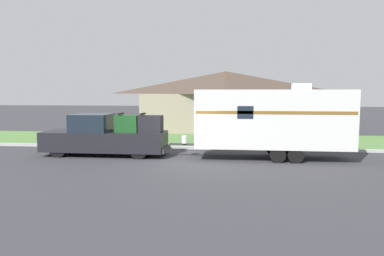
{
  "coord_description": "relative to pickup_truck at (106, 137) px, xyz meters",
  "views": [
    {
      "loc": [
        2.06,
        -16.3,
        3.18
      ],
      "look_at": [
        0.02,
        1.3,
        1.4
      ],
      "focal_mm": 35.0,
      "sensor_mm": 36.0,
      "label": 1
    }
  ],
  "objects": [
    {
      "name": "mailbox",
      "position": [
        10.01,
        3.11,
        0.09
      ],
      "size": [
        0.48,
        0.2,
        1.33
      ],
      "color": "brown",
      "rests_on": "ground_plane"
    },
    {
      "name": "curb_strip",
      "position": [
        4.24,
        2.45,
        -0.86
      ],
      "size": [
        80.0,
        0.3,
        0.14
      ],
      "color": "#ADADA8",
      "rests_on": "ground_plane"
    },
    {
      "name": "travel_trailer",
      "position": [
        8.02,
        -0.0,
        0.95
      ],
      "size": [
        8.36,
        2.21,
        3.5
      ],
      "color": "black",
      "rests_on": "ground_plane"
    },
    {
      "name": "lawn_strip",
      "position": [
        4.24,
        6.1,
        -0.91
      ],
      "size": [
        80.0,
        7.0,
        0.03
      ],
      "color": "#568442",
      "rests_on": "ground_plane"
    },
    {
      "name": "ground_plane",
      "position": [
        4.24,
        -1.3,
        -0.93
      ],
      "size": [
        120.0,
        120.0,
        0.0
      ],
      "primitive_type": "plane",
      "color": "#38383D"
    },
    {
      "name": "house_across_street",
      "position": [
        5.52,
        12.65,
        1.51
      ],
      "size": [
        13.52,
        7.24,
        4.7
      ],
      "color": "gray",
      "rests_on": "ground_plane"
    },
    {
      "name": "pickup_truck",
      "position": [
        0.0,
        0.0,
        0.0
      ],
      "size": [
        6.1,
        1.91,
        2.1
      ],
      "color": "black",
      "rests_on": "ground_plane"
    }
  ]
}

